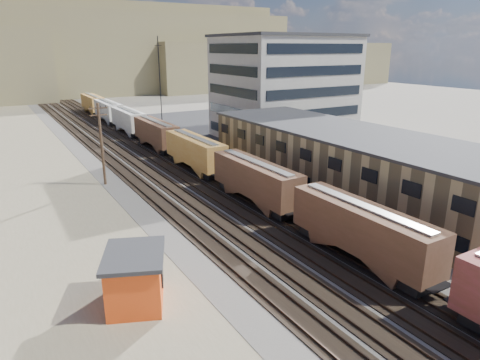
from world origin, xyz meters
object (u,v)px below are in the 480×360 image
freight_train (174,141)px  parked_car_blue (257,130)px  utility_pole_north (101,143)px  maintenance_shed (135,278)px

freight_train → parked_car_blue: bearing=24.7°
utility_pole_north → parked_car_blue: 38.29m
freight_train → utility_pole_north: utility_pole_north is taller
utility_pole_north → maintenance_shed: utility_pole_north is taller
freight_train → utility_pole_north: (-12.30, -7.66, 2.50)m
parked_car_blue → utility_pole_north: bearing=155.2°
freight_train → parked_car_blue: 23.69m
utility_pole_north → parked_car_blue: utility_pole_north is taller
maintenance_shed → parked_car_blue: (38.39, 44.47, -1.05)m
parked_car_blue → freight_train: bearing=152.5°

